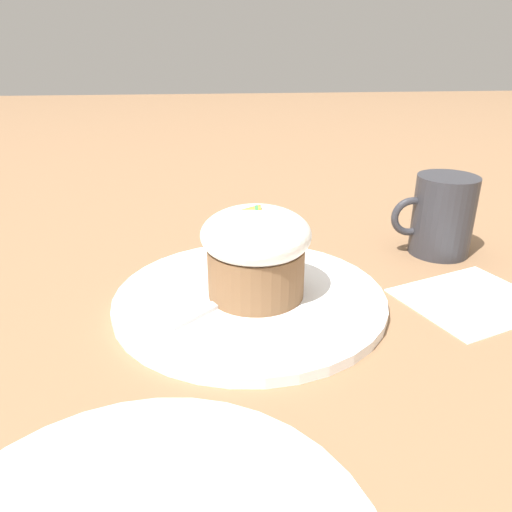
# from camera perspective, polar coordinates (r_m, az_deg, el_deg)

# --- Properties ---
(ground_plane) EXTENTS (4.00, 4.00, 0.00)m
(ground_plane) POSITION_cam_1_polar(r_m,az_deg,el_deg) (0.49, -0.69, -5.40)
(ground_plane) COLOR #846042
(dessert_plate) EXTENTS (0.26, 0.26, 0.01)m
(dessert_plate) POSITION_cam_1_polar(r_m,az_deg,el_deg) (0.49, -0.69, -4.88)
(dessert_plate) COLOR white
(dessert_plate) RESTS_ON ground_plane
(carrot_cake) EXTENTS (0.10, 0.10, 0.09)m
(carrot_cake) POSITION_cam_1_polar(r_m,az_deg,el_deg) (0.47, -0.00, 0.60)
(carrot_cake) COLOR brown
(carrot_cake) RESTS_ON dessert_plate
(spoon) EXTENTS (0.09, 0.09, 0.01)m
(spoon) POSITION_cam_1_polar(r_m,az_deg,el_deg) (0.48, -2.86, -4.60)
(spoon) COLOR silver
(spoon) RESTS_ON dessert_plate
(coffee_cup) EXTENTS (0.10, 0.07, 0.09)m
(coffee_cup) POSITION_cam_1_polar(r_m,az_deg,el_deg) (0.63, 20.46, 4.36)
(coffee_cup) COLOR #2D2D33
(coffee_cup) RESTS_ON ground_plane
(paper_napkin) EXTENTS (0.16, 0.15, 0.00)m
(paper_napkin) POSITION_cam_1_polar(r_m,az_deg,el_deg) (0.54, 23.47, -4.58)
(paper_napkin) COLOR white
(paper_napkin) RESTS_ON ground_plane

